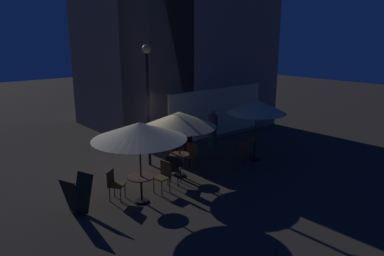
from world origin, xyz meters
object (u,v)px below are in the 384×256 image
patio_umbrella_2 (257,107)px  cafe_chair_3 (114,182)px  cafe_table_0 (180,161)px  cafe_table_1 (141,183)px  cafe_chair_2 (164,174)px  cafe_chair_1 (173,167)px  cafe_chair_4 (245,151)px  street_lamp_near_corner (148,85)px  patio_umbrella_0 (179,120)px  menu_sandwich_board (78,195)px  patio_umbrella_1 (139,131)px  patron_standing_2 (175,141)px  patron_standing_1 (213,130)px  cafe_chair_0 (191,153)px  cafe_table_2 (255,146)px  patron_standing_0 (188,136)px

patio_umbrella_2 → cafe_chair_3: patio_umbrella_2 is taller
cafe_table_0 → patio_umbrella_2: patio_umbrella_2 is taller
cafe_table_1 → cafe_chair_2: bearing=9.4°
cafe_chair_1 → cafe_chair_3: bearing=134.2°
cafe_chair_1 → cafe_chair_4: cafe_chair_1 is taller
street_lamp_near_corner → patio_umbrella_0: 1.80m
menu_sandwich_board → cafe_chair_1: size_ratio=1.03×
patio_umbrella_1 → patron_standing_2: size_ratio=1.48×
cafe_chair_1 → patron_standing_1: 3.87m
cafe_chair_1 → street_lamp_near_corner: bearing=39.8°
cafe_chair_0 → cafe_table_2: bearing=135.0°
cafe_table_2 → cafe_chair_4: size_ratio=0.87×
cafe_chair_2 → patron_standing_2: bearing=-145.2°
patio_umbrella_1 → cafe_chair_2: size_ratio=2.73×
cafe_chair_1 → patron_standing_0: bearing=2.5°
patio_umbrella_2 → patron_standing_1: bearing=100.2°
cafe_table_1 → cafe_chair_0: 3.04m
cafe_chair_3 → patron_standing_1: size_ratio=0.54×
cafe_chair_2 → patio_umbrella_2: bearing=171.8°
cafe_chair_0 → cafe_chair_1: 1.63m
patio_umbrella_2 → cafe_chair_0: patio_umbrella_2 is taller
cafe_table_0 → cafe_table_2: (3.13, -0.58, 0.00)m
patio_umbrella_1 → cafe_chair_4: size_ratio=2.81×
street_lamp_near_corner → cafe_chair_0: street_lamp_near_corner is taller
cafe_chair_1 → cafe_chair_2: cafe_chair_1 is taller
menu_sandwich_board → cafe_table_2: menu_sandwich_board is taller
menu_sandwich_board → patio_umbrella_2: size_ratio=0.44×
patio_umbrella_0 → patron_standing_0: size_ratio=1.34×
menu_sandwich_board → patron_standing_2: 4.45m
cafe_chair_0 → cafe_chair_3: (-3.30, -0.52, 0.00)m
street_lamp_near_corner → menu_sandwich_board: (-3.47, -1.80, -2.36)m
patio_umbrella_0 → cafe_chair_1: bearing=-143.1°
street_lamp_near_corner → cafe_table_2: bearing=-32.4°
cafe_table_1 → menu_sandwich_board: bearing=161.8°
cafe_chair_0 → cafe_chair_3: 3.34m
cafe_table_1 → patron_standing_0: size_ratio=0.43×
cafe_table_1 → cafe_table_2: size_ratio=0.98×
cafe_chair_2 → cafe_chair_3: (-1.38, 0.50, -0.04)m
street_lamp_near_corner → patio_umbrella_0: street_lamp_near_corner is taller
menu_sandwich_board → patron_standing_2: size_ratio=0.58×
cafe_table_2 → patron_standing_2: (-2.53, 1.61, 0.34)m
menu_sandwich_board → cafe_chair_4: size_ratio=1.11×
cafe_table_1 → cafe_table_2: cafe_table_2 is taller
menu_sandwich_board → patio_umbrella_2: patio_umbrella_2 is taller
cafe_chair_1 → patron_standing_1: size_ratio=0.60×
cafe_table_2 → patron_standing_1: bearing=100.2°
patio_umbrella_1 → patron_standing_0: patio_umbrella_1 is taller
menu_sandwich_board → patron_standing_2: bearing=-2.3°
cafe_chair_1 → patio_umbrella_0: bearing=0.0°
cafe_chair_0 → cafe_chair_2: cafe_chair_2 is taller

